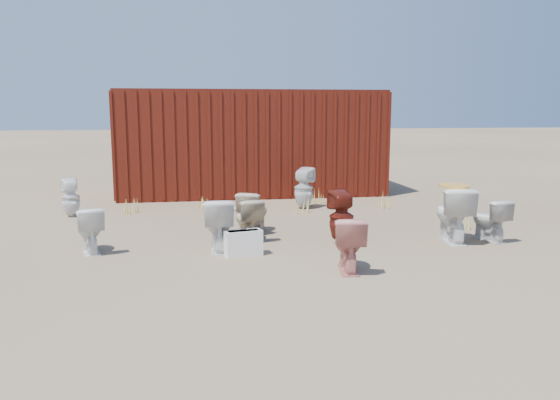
{
  "coord_description": "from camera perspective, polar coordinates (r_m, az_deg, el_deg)",
  "views": [
    {
      "loc": [
        -1.3,
        -7.79,
        1.95
      ],
      "look_at": [
        0.0,
        0.6,
        0.55
      ],
      "focal_mm": 35.0,
      "sensor_mm": 36.0,
      "label": 1
    }
  ],
  "objects": [
    {
      "name": "toilet_back_beige_left",
      "position": [
        8.26,
        -3.39,
        -2.03
      ],
      "size": [
        0.47,
        0.69,
        0.64
      ],
      "primitive_type": "imported",
      "rotation": [
        0.0,
        0.0,
        3.33
      ],
      "color": "beige",
      "rests_on": "ground"
    },
    {
      "name": "weed_clump_b",
      "position": [
        10.5,
        2.24,
        -0.53
      ],
      "size": [
        0.32,
        0.32,
        0.29
      ],
      "primitive_type": "cone",
      "color": "#C9B750",
      "rests_on": "ground"
    },
    {
      "name": "weed_clump_f",
      "position": [
        9.56,
        19.22,
        -2.1
      ],
      "size": [
        0.28,
        0.28,
        0.27
      ],
      "primitive_type": "cone",
      "color": "#C9B750",
      "rests_on": "ground"
    },
    {
      "name": "loose_tank",
      "position": [
        7.41,
        -3.85,
        -4.52
      ],
      "size": [
        0.53,
        0.31,
        0.35
      ],
      "primitive_type": "cube",
      "rotation": [
        0.0,
        0.0,
        0.23
      ],
      "color": "white",
      "rests_on": "ground"
    },
    {
      "name": "toilet_back_beige_right",
      "position": [
        8.79,
        -2.74,
        -1.24
      ],
      "size": [
        0.64,
        0.75,
        0.67
      ],
      "primitive_type": "imported",
      "rotation": [
        0.0,
        0.0,
        2.64
      ],
      "color": "#C4AE8F",
      "rests_on": "ground"
    },
    {
      "name": "toilet_front_c",
      "position": [
        7.67,
        -6.46,
        -2.55
      ],
      "size": [
        0.42,
        0.74,
        0.75
      ],
      "primitive_type": "imported",
      "rotation": [
        0.0,
        0.0,
        3.13
      ],
      "color": "white",
      "rests_on": "ground"
    },
    {
      "name": "toilet_front_e",
      "position": [
        8.81,
        21.04,
        -1.93
      ],
      "size": [
        0.47,
        0.68,
        0.64
      ],
      "primitive_type": "imported",
      "rotation": [
        0.0,
        0.0,
        3.33
      ],
      "color": "silver",
      "rests_on": "ground"
    },
    {
      "name": "yellow_lid",
      "position": [
        8.47,
        17.72,
        1.44
      ],
      "size": [
        0.42,
        0.53,
        0.02
      ],
      "primitive_type": "ellipsoid",
      "color": "gold",
      "rests_on": "toilet_back_yellowlid"
    },
    {
      "name": "toilet_front_pink",
      "position": [
        6.72,
        7.16,
        -4.52
      ],
      "size": [
        0.49,
        0.73,
        0.69
      ],
      "primitive_type": "imported",
      "rotation": [
        0.0,
        0.0,
        2.98
      ],
      "color": "#DD8A80",
      "rests_on": "ground"
    },
    {
      "name": "toilet_front_a",
      "position": [
        7.98,
        -19.29,
        -2.95
      ],
      "size": [
        0.52,
        0.71,
        0.64
      ],
      "primitive_type": "imported",
      "rotation": [
        0.0,
        0.0,
        3.43
      ],
      "color": "white",
      "rests_on": "ground"
    },
    {
      "name": "weed_clump_c",
      "position": [
        11.15,
        10.96,
        -0.0
      ],
      "size": [
        0.36,
        0.36,
        0.34
      ],
      "primitive_type": "cone",
      "color": "#C9B750",
      "rests_on": "ground"
    },
    {
      "name": "toilet_back_a",
      "position": [
        10.78,
        -21.02,
        0.23
      ],
      "size": [
        0.41,
        0.42,
        0.71
      ],
      "primitive_type": "imported",
      "rotation": [
        0.0,
        0.0,
        3.49
      ],
      "color": "white",
      "rests_on": "ground"
    },
    {
      "name": "loose_lid_near",
      "position": [
        10.91,
        -5.31,
        -0.91
      ],
      "size": [
        0.55,
        0.61,
        0.02
      ],
      "primitive_type": "ellipsoid",
      "rotation": [
        0.0,
        0.0,
        -0.43
      ],
      "color": "#BCB488",
      "rests_on": "ground"
    },
    {
      "name": "loose_lid_far",
      "position": [
        10.42,
        -6.84,
        -1.43
      ],
      "size": [
        0.42,
        0.51,
        0.02
      ],
      "primitive_type": "ellipsoid",
      "rotation": [
        0.0,
        0.0,
        0.13
      ],
      "color": "#C3A98D",
      "rests_on": "ground"
    },
    {
      "name": "toilet_back_e",
      "position": [
        10.91,
        2.49,
        1.24
      ],
      "size": [
        0.52,
        0.53,
        0.82
      ],
      "primitive_type": "imported",
      "rotation": [
        0.0,
        0.0,
        2.5
      ],
      "color": "silver",
      "rests_on": "ground"
    },
    {
      "name": "weed_clump_a",
      "position": [
        10.73,
        -14.96,
        -0.65
      ],
      "size": [
        0.36,
        0.36,
        0.29
      ],
      "primitive_type": "cone",
      "color": "#C9B750",
      "rests_on": "ground"
    },
    {
      "name": "toilet_front_maroon",
      "position": [
        8.04,
        6.44,
        -1.81
      ],
      "size": [
        0.4,
        0.41,
        0.8
      ],
      "primitive_type": "imported",
      "rotation": [
        0.0,
        0.0,
        3.27
      ],
      "color": "#5D190F",
      "rests_on": "ground"
    },
    {
      "name": "toilet_back_yellowlid",
      "position": [
        8.53,
        17.58,
        -1.42
      ],
      "size": [
        0.58,
        0.88,
        0.83
      ],
      "primitive_type": "imported",
      "rotation": [
        0.0,
        0.0,
        3.0
      ],
      "color": "white",
      "rests_on": "ground"
    },
    {
      "name": "weed_clump_d",
      "position": [
        11.23,
        -7.94,
        -0.16
      ],
      "size": [
        0.3,
        0.3,
        0.22
      ],
      "primitive_type": "cone",
      "color": "#C9B750",
      "rests_on": "ground"
    },
    {
      "name": "shipping_container",
      "position": [
        13.08,
        -3.1,
        6.05
      ],
      "size": [
        6.0,
        2.4,
        2.4
      ],
      "primitive_type": "cube",
      "color": "#4C120C",
      "rests_on": "ground"
    },
    {
      "name": "ground",
      "position": [
        8.13,
        0.65,
        -4.51
      ],
      "size": [
        100.0,
        100.0,
        0.0
      ],
      "primitive_type": "plane",
      "color": "brown",
      "rests_on": "ground"
    },
    {
      "name": "weed_clump_e",
      "position": [
        11.64,
        3.83,
        0.42
      ],
      "size": [
        0.34,
        0.34,
        0.29
      ],
      "primitive_type": "cone",
      "color": "#C9B750",
      "rests_on": "ground"
    }
  ]
}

